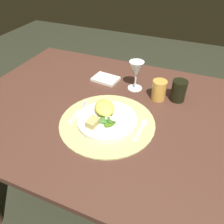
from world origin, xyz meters
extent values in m
plane|color=#2A2C1E|center=(0.00, 0.00, 0.00)|extent=(6.00, 6.00, 0.00)
cube|color=#4C2C21|center=(0.00, 0.00, 0.73)|extent=(1.48, 0.93, 0.03)
cylinder|color=#4C2F26|center=(-0.67, 0.39, 0.36)|extent=(0.07, 0.07, 0.72)
cylinder|color=tan|center=(-0.06, -0.09, 0.75)|extent=(0.39, 0.39, 0.01)
cylinder|color=silver|center=(-0.06, -0.09, 0.76)|extent=(0.24, 0.24, 0.02)
ellipsoid|color=#DDD054|center=(-0.09, -0.06, 0.79)|extent=(0.13, 0.13, 0.04)
ellipsoid|color=#36621F|center=(-0.04, -0.12, 0.78)|extent=(0.05, 0.05, 0.02)
ellipsoid|color=#3C702F|center=(-0.06, -0.12, 0.78)|extent=(0.06, 0.05, 0.02)
ellipsoid|color=#406C15|center=(-0.04, -0.13, 0.78)|extent=(0.05, 0.06, 0.01)
cube|color=beige|center=(-0.03, -0.11, 0.79)|extent=(0.03, 0.02, 0.01)
cube|color=beige|center=(-0.05, -0.11, 0.79)|extent=(0.03, 0.03, 0.01)
cube|color=tan|center=(-0.10, -0.15, 0.78)|extent=(0.04, 0.06, 0.02)
cube|color=silver|center=(-0.20, -0.12, 0.75)|extent=(0.01, 0.10, 0.00)
cube|color=silver|center=(-0.21, -0.02, 0.75)|extent=(0.00, 0.05, 0.00)
cube|color=silver|center=(-0.21, -0.02, 0.75)|extent=(0.00, 0.05, 0.00)
cube|color=silver|center=(-0.20, -0.02, 0.75)|extent=(0.00, 0.05, 0.00)
cube|color=silver|center=(-0.20, -0.02, 0.75)|extent=(0.00, 0.05, 0.00)
cube|color=silver|center=(0.07, -0.11, 0.75)|extent=(0.01, 0.10, 0.00)
ellipsoid|color=silver|center=(0.07, -0.04, 0.75)|extent=(0.03, 0.04, 0.01)
cube|color=white|center=(-0.21, 0.21, 0.75)|extent=(0.14, 0.11, 0.01)
cylinder|color=silver|center=(-0.04, 0.20, 0.75)|extent=(0.07, 0.07, 0.00)
cylinder|color=silver|center=(-0.04, 0.20, 0.78)|extent=(0.01, 0.01, 0.06)
cone|color=silver|center=(-0.04, 0.20, 0.85)|extent=(0.07, 0.07, 0.08)
cylinder|color=gold|center=(0.08, 0.15, 0.79)|extent=(0.07, 0.07, 0.09)
cylinder|color=black|center=(0.17, 0.18, 0.79)|extent=(0.07, 0.07, 0.10)
camera|label=1|loc=(0.21, -0.71, 1.34)|focal=35.58mm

